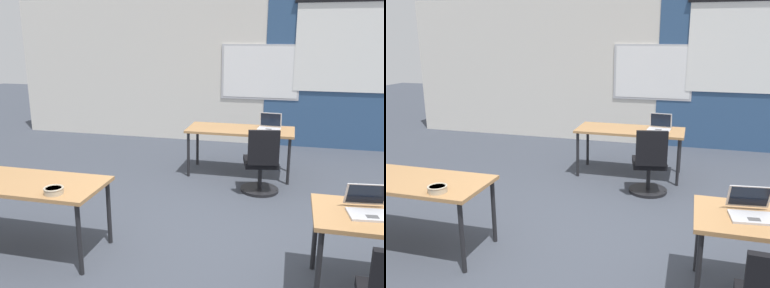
% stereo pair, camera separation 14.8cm
% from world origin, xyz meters
% --- Properties ---
extents(ground_plane, '(24.00, 24.00, 0.00)m').
position_xyz_m(ground_plane, '(0.00, 0.00, 0.00)').
color(ground_plane, '#383D47').
extents(back_wall_assembly, '(10.00, 0.27, 2.80)m').
position_xyz_m(back_wall_assembly, '(0.05, 4.20, 1.41)').
color(back_wall_assembly, silver).
rests_on(back_wall_assembly, ground).
extents(desk_near_left, '(1.60, 0.70, 0.72)m').
position_xyz_m(desk_near_left, '(-1.75, -0.60, 0.66)').
color(desk_near_left, '#A37547').
rests_on(desk_near_left, ground).
extents(desk_far_center, '(1.60, 0.70, 0.72)m').
position_xyz_m(desk_far_center, '(0.00, 2.20, 0.66)').
color(desk_far_center, '#A37547').
rests_on(desk_far_center, ground).
extents(laptop_near_right_inner, '(0.36, 0.35, 0.22)m').
position_xyz_m(laptop_near_right_inner, '(1.38, -0.58, 0.77)').
color(laptop_near_right_inner, '#B7B7BC').
rests_on(laptop_near_right_inner, desk_near_right).
extents(laptop_far_right, '(0.35, 0.29, 0.24)m').
position_xyz_m(laptop_far_right, '(0.43, 2.29, 0.77)').
color(laptop_far_right, silver).
rests_on(laptop_far_right, desk_far_center).
extents(chair_far_right, '(0.52, 0.57, 0.92)m').
position_xyz_m(chair_far_right, '(0.38, 1.47, 0.38)').
color(chair_far_right, black).
rests_on(chair_far_right, ground).
extents(snack_bowl, '(0.18, 0.18, 0.06)m').
position_xyz_m(snack_bowl, '(-1.27, -0.82, 0.76)').
color(snack_bowl, tan).
rests_on(snack_bowl, desk_near_left).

